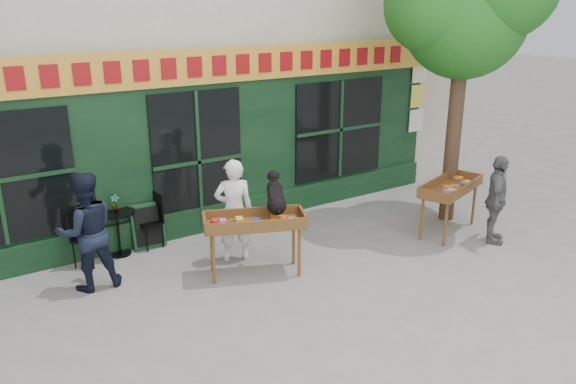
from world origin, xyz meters
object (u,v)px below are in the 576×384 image
Objects in this scene: book_cart_center at (255,224)px; man_right at (496,200)px; woman at (234,210)px; dog at (276,192)px; book_cart_right at (451,189)px; man_left at (87,232)px; bistro_table at (118,224)px.

book_cart_center is 1.04× the size of man_right.
man_right is at bearing 6.05° from book_cart_center.
woman is 4.53m from man_right.
dog is (0.35, -0.05, 0.47)m from book_cart_center.
book_cart_right is at bearing 15.53° from dog.
dog is 3.52m from book_cart_right.
woman is (-0.35, 0.70, -0.44)m from dog.
woman is at bearing 175.36° from man_left.
woman is 0.96× the size of man_left.
man_right reaches higher than bistro_table.
woman reaches higher than book_cart_right.
dog is at bearing 161.94° from man_left.
book_cart_center is at bearing -165.06° from dog.
man_left reaches higher than book_cart_right.
dog is at bearing 14.94° from book_cart_center.
dog is at bearing 154.51° from book_cart_right.
man_left is (-2.23, 0.97, 0.06)m from book_cart_center.
man_left reaches higher than bistro_table.
dog reaches higher than book_cart_center.
book_cart_right is 2.13× the size of bistro_table.
book_cart_right is 1.03× the size of man_right.
book_cart_right is (3.81, -1.16, -0.03)m from woman.
bistro_table is at bearing 157.54° from dog.
man_left reaches higher than book_cart_center.
man_right is (4.11, -1.26, -0.04)m from book_cart_center.
man_right reaches higher than book_cart_right.
book_cart_center is 0.59m from dog.
book_cart_center is 4.30m from man_right.
dog is 0.90m from woman.
woman is at bearing 113.07° from book_cart_center.
book_cart_center is at bearing 160.02° from man_left.
book_cart_right is at bearing 169.72° from man_left.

